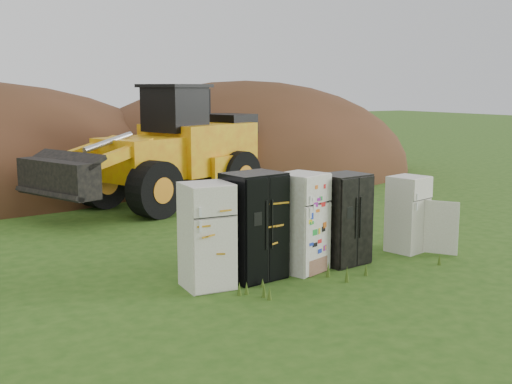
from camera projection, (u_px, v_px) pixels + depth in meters
The scene contains 8 objects.
ground at pixel (321, 266), 12.39m from camera, with size 120.00×120.00×0.00m, color #2A5015.
fridge_leftmost at pixel (207, 236), 10.97m from camera, with size 0.80×0.77×1.82m, color white, non-canonical shape.
fridge_black_side at pixel (254, 226), 11.48m from camera, with size 1.01×0.79×1.93m, color black, non-canonical shape.
fridge_sticker at pixel (301, 222), 11.96m from camera, with size 0.83×0.76×1.85m, color white, non-canonical shape.
fridge_dark_mid at pixel (343, 219), 12.48m from camera, with size 0.90×0.74×1.77m, color black, non-canonical shape.
fridge_open_door at pixel (408, 214), 13.42m from camera, with size 0.72×0.67×1.59m, color white, non-canonical shape.
wheel_loader at pixel (153, 147), 18.12m from camera, with size 7.24×2.94×3.50m, color yellow, non-canonical shape.
dirt_mound_right at pixel (246, 174), 25.54m from camera, with size 14.43×10.58×7.33m, color #412815.
Camera 1 is at (-7.32, -9.58, 3.43)m, focal length 45.00 mm.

